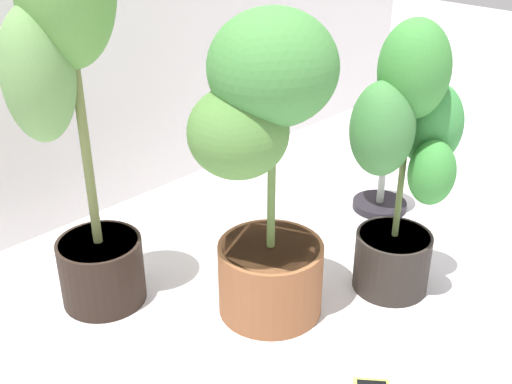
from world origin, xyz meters
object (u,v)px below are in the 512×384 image
object	(u,v)px
potted_plant_front_right	(406,155)
floor_fan	(386,140)
potted_plant_back_left	(69,92)
potted_plant_center	(264,153)

from	to	relation	value
potted_plant_front_right	floor_fan	world-z (taller)	potted_plant_front_right
potted_plant_back_left	potted_plant_front_right	distance (m)	0.82
potted_plant_center	potted_plant_back_left	bearing A→B (deg)	128.98
potted_plant_center	floor_fan	bearing A→B (deg)	8.71
potted_plant_front_right	potted_plant_center	world-z (taller)	potted_plant_center
potted_plant_center	floor_fan	xyz separation A→B (m)	(0.67, 0.10, -0.20)
potted_plant_back_left	potted_plant_front_right	world-z (taller)	potted_plant_back_left
potted_plant_back_left	floor_fan	world-z (taller)	potted_plant_back_left
potted_plant_back_left	potted_plant_center	xyz separation A→B (m)	(0.28, -0.34, -0.13)
potted_plant_back_left	floor_fan	size ratio (longest dim) A/B	2.70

